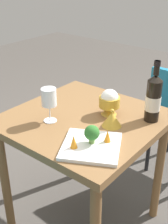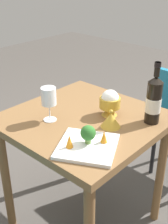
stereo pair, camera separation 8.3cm
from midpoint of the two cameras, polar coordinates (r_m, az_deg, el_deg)
ground_plane at (r=2.03m, az=1.25°, el=-19.92°), size 8.00×8.00×0.00m
dining_table at (r=1.62m, az=1.47°, el=-4.33°), size 0.76×0.76×0.75m
wine_bottle at (r=1.52m, az=14.68°, el=2.24°), size 0.08×0.08×0.32m
wine_glass at (r=1.49m, az=-5.15°, el=2.81°), size 0.08×0.08×0.18m
rice_bowl at (r=1.57m, az=6.47°, el=1.83°), size 0.11×0.11×0.14m
rice_bowl_lid at (r=1.48m, az=6.74°, el=-1.50°), size 0.10×0.10×0.09m
serving_plate at (r=1.32m, az=2.46°, el=-6.57°), size 0.34×0.34×0.02m
broccoli_floret at (r=1.30m, az=2.62°, el=-4.10°), size 0.07×0.07×0.09m
carrot_garnish_left at (r=1.32m, az=5.63°, el=-4.73°), size 0.03×0.03×0.06m
carrot_garnish_right at (r=1.28m, az=-0.93°, el=-5.60°), size 0.03×0.03×0.06m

